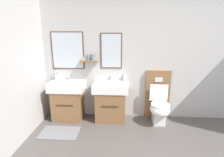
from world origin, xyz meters
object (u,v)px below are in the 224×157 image
(toilet, at_px, (159,103))
(soap_dispenser, at_px, (125,77))
(vanity_sink_left, at_px, (68,99))
(toothbrush_cup, at_px, (56,77))
(vanity_sink_right, at_px, (111,100))

(toilet, relative_size, soap_dispenser, 5.74)
(vanity_sink_left, xyz_separation_m, toothbrush_cup, (-0.26, 0.15, 0.42))
(toilet, relative_size, toothbrush_cup, 5.01)
(vanity_sink_left, bearing_deg, toothbrush_cup, 150.23)
(vanity_sink_left, distance_m, toothbrush_cup, 0.52)
(soap_dispenser, bearing_deg, vanity_sink_right, -149.54)
(vanity_sink_right, distance_m, toothbrush_cup, 1.21)
(vanity_sink_left, distance_m, soap_dispenser, 1.23)
(vanity_sink_left, xyz_separation_m, vanity_sink_right, (0.87, 0.00, 0.00))
(toilet, bearing_deg, toothbrush_cup, 175.57)
(toilet, bearing_deg, vanity_sink_left, 179.67)
(vanity_sink_left, height_order, toilet, toilet)
(vanity_sink_left, relative_size, soap_dispenser, 4.43)
(toothbrush_cup, bearing_deg, toilet, -4.43)
(toilet, height_order, toothbrush_cup, toilet)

